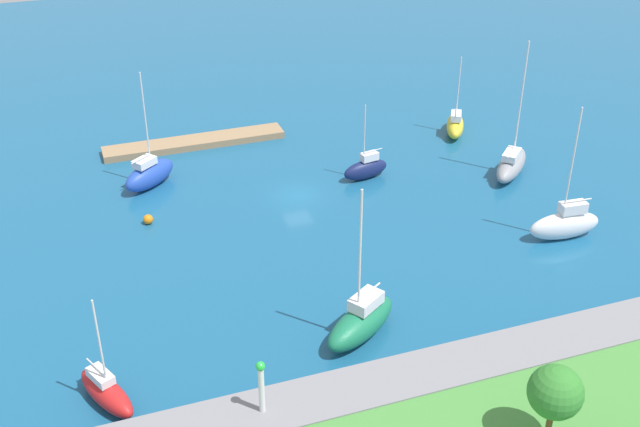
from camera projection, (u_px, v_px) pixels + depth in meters
water at (297, 195)px, 72.91m from camera, size 160.00×160.00×0.00m
pier_dock at (195, 142)px, 82.22m from camera, size 18.91×2.78×0.71m
breakwater at (428, 378)px, 50.32m from camera, size 66.13×3.95×1.42m
harbor_beacon at (261, 383)px, 45.72m from camera, size 0.56×0.56×3.73m
park_tree_east at (555, 392)px, 43.26m from camera, size 3.13×3.13×5.11m
sailboat_gray_along_channel at (511, 164)px, 75.92m from camera, size 6.71×6.60×13.31m
sailboat_yellow_off_beacon at (455, 125)px, 84.33m from camera, size 4.27×5.77×8.56m
sailboat_navy_inner_mooring at (366, 168)px, 75.40m from camera, size 4.93×2.31×7.65m
sailboat_green_near_pier at (361, 321)px, 54.47m from camera, size 7.15×5.83×11.86m
sailboat_white_far_north at (565, 224)px, 65.76m from camera, size 6.44×2.27×11.90m
sailboat_blue_by_breakwater at (149, 174)px, 73.83m from camera, size 6.06×5.39×11.25m
sailboat_red_east_end at (106, 391)px, 48.90m from camera, size 3.82×5.72×8.13m
mooring_buoy_orange at (148, 219)px, 68.26m from camera, size 0.87×0.87×0.87m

